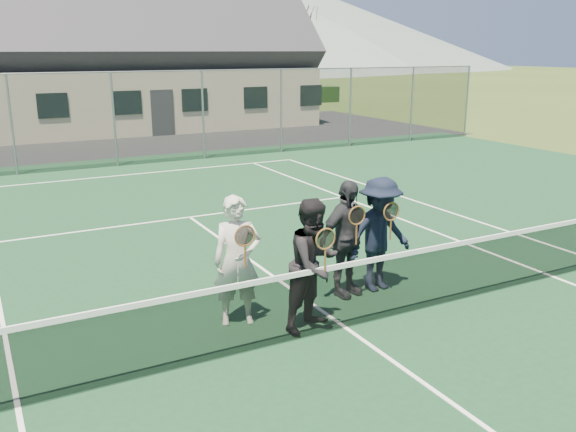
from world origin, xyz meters
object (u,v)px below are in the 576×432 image
clubhouse (145,43)px  player_d (379,234)px  player_b (314,264)px  tennis_net (346,292)px  player_a (237,261)px  player_c (346,239)px

clubhouse → player_d: size_ratio=8.67×
clubhouse → player_b: size_ratio=8.67×
player_b → player_d: same height
tennis_net → player_d: size_ratio=6.49×
clubhouse → player_d: 23.42m
clubhouse → player_d: bearing=-96.9°
tennis_net → clubhouse: 24.57m
player_a → player_b: 1.05m
clubhouse → player_d: (-2.78, -23.05, -3.07)m
player_a → player_c: bearing=4.5°
player_a → player_c: size_ratio=1.00×
player_b → player_d: 1.72m
player_d → player_c: bearing=174.8°
player_a → player_b: (0.85, -0.61, -0.00)m
clubhouse → player_a: bearing=-102.7°
player_b → player_c: size_ratio=1.00×
player_b → player_d: bearing=23.9°
tennis_net → player_b: 0.58m
tennis_net → clubhouse: (4.00, 24.00, 3.45)m
tennis_net → player_c: bearing=57.4°
player_a → player_c: same height
player_b → clubhouse: bearing=79.6°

